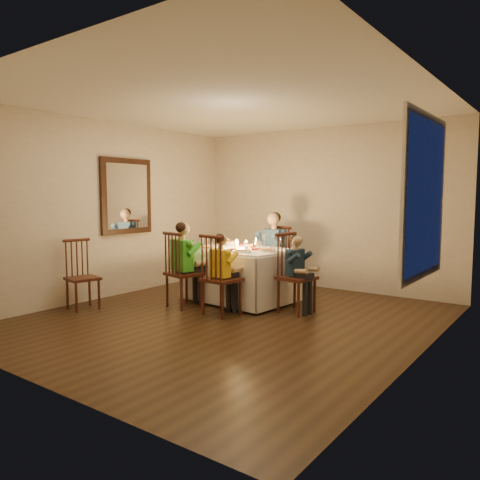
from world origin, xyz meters
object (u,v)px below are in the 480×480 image
Objects in this scene: chair_adult at (273,292)px; child_green at (184,307)px; chair_near_right at (222,315)px; child_yellow at (222,315)px; chair_extra at (84,309)px; serving_bowl at (232,243)px; adult at (273,292)px; dining_table at (240,264)px; chair_end at (296,313)px; chair_near_left at (184,307)px; child_teal at (296,313)px.

child_green is at bearing -95.71° from chair_adult.
chair_near_right is 0.99× the size of child_yellow.
serving_bowl is (1.02, 1.93, 0.79)m from chair_extra.
chair_extra is at bearing 32.66° from chair_near_right.
adult is (1.45, 2.45, 0.00)m from chair_extra.
dining_table reaches higher than child_yellow.
child_yellow reaches higher than chair_end.
dining_table is at bearing -82.51° from adult.
chair_extra is 0.81× the size of child_green.
child_yellow is (1.69, 0.84, 0.00)m from chair_extra.
chair_extra is (-1.41, -1.63, -0.54)m from dining_table.
dining_table is 0.98m from chair_adult.
adult reaches higher than chair_end.
chair_near_left is at bearing -36.96° from chair_extra.
chair_end is at bearing -46.00° from chair_extra.
child_green is (-0.40, -0.74, -0.54)m from dining_table.
child_teal reaches higher than chair_extra.
adult is at bearing 50.11° from serving_bowl.
child_teal is at bearing -130.55° from child_yellow.
child_yellow is at bearing -71.36° from adult.
chair_end is 1.33m from adult.
serving_bowl reaches higher than chair_adult.
chair_extra is at bearing 32.66° from child_yellow.
chair_extra is (-1.01, -0.88, 0.00)m from chair_near_left.
child_green reaches higher than chair_adult.
child_teal is 4.44× the size of serving_bowl.
child_green is (-0.44, -1.56, 0.00)m from adult.
chair_end is at bearing -143.87° from child_green.
chair_adult is at bearing 0.00° from adult.
serving_bowl reaches higher than adult.
chair_end is (0.98, -0.12, -0.54)m from dining_table.
chair_end is at bearing -34.66° from chair_adult.
chair_adult and chair_end have the same top height.
serving_bowl is at bearing -119.86° from adult.
chair_end is (1.39, 0.62, 0.00)m from chair_near_left.
chair_near_left is 0.68m from chair_near_right.
chair_extra is at bearing 53.11° from chair_near_left.
chair_adult is 1.33m from chair_end.
child_yellow is (0.24, -1.60, 0.00)m from chair_adult.
child_yellow is at bearing -65.32° from dining_table.
child_teal is at bearing -34.66° from adult.
chair_near_left and chair_end have the same top height.
child_green is 1.15× the size of child_teal.
chair_adult is at bearing 53.30° from chair_end.
child_green reaches higher than chair_near_left.
child_yellow is at bearing -71.36° from chair_adult.
child_green is at bearing -36.96° from chair_extra.
adult is at bearing -18.80° from chair_extra.
dining_table is 1.00m from child_green.
dining_table is 1.53× the size of child_teal.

